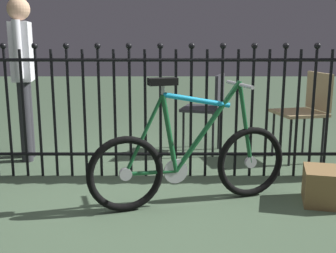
{
  "coord_description": "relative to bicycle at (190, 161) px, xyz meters",
  "views": [
    {
      "loc": [
        0.16,
        -2.94,
        1.23
      ],
      "look_at": [
        0.16,
        0.2,
        0.55
      ],
      "focal_mm": 45.47,
      "sensor_mm": 36.0,
      "label": 1
    }
  ],
  "objects": [
    {
      "name": "bicycle",
      "position": [
        0.0,
        0.0,
        0.0
      ],
      "size": [
        1.47,
        0.56,
        0.94
      ],
      "color": "black",
      "rests_on": "ground"
    },
    {
      "name": "ground_plane",
      "position": [
        -0.32,
        -0.04,
        -0.33
      ],
      "size": [
        20.0,
        20.0,
        0.0
      ],
      "primitive_type": "plane",
      "color": "#485E45"
    },
    {
      "name": "chair_charcoal",
      "position": [
        0.26,
        1.42,
        0.19
      ],
      "size": [
        0.49,
        0.49,
        0.83
      ],
      "color": "black",
      "rests_on": "ground"
    },
    {
      "name": "iron_fence",
      "position": [
        -0.39,
        0.63,
        0.29
      ],
      "size": [
        4.62,
        0.07,
        1.22
      ],
      "color": "black",
      "rests_on": "ground"
    },
    {
      "name": "person_visitor",
      "position": [
        -1.58,
        1.16,
        0.61
      ],
      "size": [
        0.23,
        0.47,
        1.58
      ],
      "color": "#2D2D33",
      "rests_on": "ground"
    },
    {
      "name": "display_crate",
      "position": [
        1.01,
        0.0,
        -0.19
      ],
      "size": [
        0.4,
        0.4,
        0.26
      ],
      "primitive_type": "cube",
      "rotation": [
        0.0,
        0.0,
        -0.23
      ],
      "color": "olive",
      "rests_on": "ground"
    },
    {
      "name": "chair_tan",
      "position": [
        1.2,
        1.16,
        0.21
      ],
      "size": [
        0.52,
        0.52,
        0.87
      ],
      "color": "black",
      "rests_on": "ground"
    }
  ]
}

